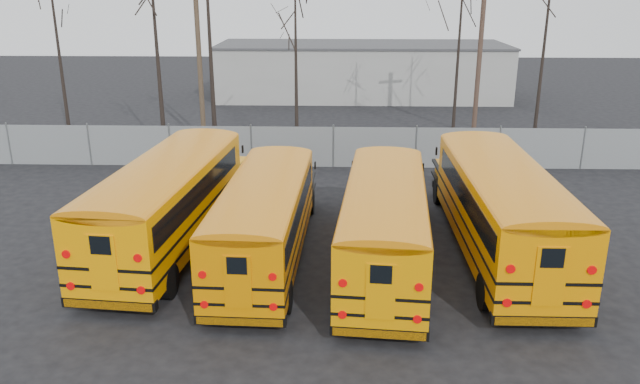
{
  "coord_description": "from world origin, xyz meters",
  "views": [
    {
      "loc": [
        0.23,
        -17.4,
        8.57
      ],
      "look_at": [
        -0.39,
        3.34,
        1.6
      ],
      "focal_mm": 35.0,
      "sensor_mm": 36.0,
      "label": 1
    }
  ],
  "objects_px": {
    "bus_d": "(500,201)",
    "utility_pole_right": "(479,57)",
    "bus_a": "(170,195)",
    "bus_b": "(265,213)",
    "bus_c": "(385,217)",
    "utility_pole_left": "(200,67)"
  },
  "relations": [
    {
      "from": "bus_a",
      "to": "utility_pole_left",
      "type": "xyz_separation_m",
      "value": [
        -1.78,
        13.75,
        2.47
      ]
    },
    {
      "from": "bus_a",
      "to": "bus_d",
      "type": "distance_m",
      "value": 10.87
    },
    {
      "from": "bus_c",
      "to": "utility_pole_right",
      "type": "xyz_separation_m",
      "value": [
        6.56,
        18.38,
        2.85
      ]
    },
    {
      "from": "utility_pole_left",
      "to": "utility_pole_right",
      "type": "relative_size",
      "value": 0.94
    },
    {
      "from": "bus_b",
      "to": "utility_pole_left",
      "type": "height_order",
      "value": "utility_pole_left"
    },
    {
      "from": "bus_d",
      "to": "utility_pole_right",
      "type": "height_order",
      "value": "utility_pole_right"
    },
    {
      "from": "bus_c",
      "to": "bus_d",
      "type": "relative_size",
      "value": 0.93
    },
    {
      "from": "bus_c",
      "to": "utility_pole_right",
      "type": "relative_size",
      "value": 1.2
    },
    {
      "from": "bus_b",
      "to": "bus_c",
      "type": "bearing_deg",
      "value": -3.5
    },
    {
      "from": "bus_d",
      "to": "utility_pole_right",
      "type": "distance_m",
      "value": 17.72
    },
    {
      "from": "utility_pole_right",
      "to": "bus_b",
      "type": "bearing_deg",
      "value": -124.92
    },
    {
      "from": "bus_b",
      "to": "utility_pole_right",
      "type": "bearing_deg",
      "value": 62.47
    },
    {
      "from": "bus_a",
      "to": "bus_d",
      "type": "xyz_separation_m",
      "value": [
        10.87,
        -0.41,
        0.03
      ]
    },
    {
      "from": "bus_a",
      "to": "utility_pole_left",
      "type": "distance_m",
      "value": 14.08
    },
    {
      "from": "bus_a",
      "to": "utility_pole_left",
      "type": "relative_size",
      "value": 1.37
    },
    {
      "from": "bus_a",
      "to": "bus_b",
      "type": "distance_m",
      "value": 3.52
    },
    {
      "from": "bus_c",
      "to": "utility_pole_left",
      "type": "xyz_separation_m",
      "value": [
        -8.86,
        15.25,
        2.59
      ]
    },
    {
      "from": "utility_pole_right",
      "to": "bus_c",
      "type": "bearing_deg",
      "value": -114.78
    },
    {
      "from": "bus_d",
      "to": "bus_b",
      "type": "bearing_deg",
      "value": -174.48
    },
    {
      "from": "bus_c",
      "to": "bus_b",
      "type": "bearing_deg",
      "value": 179.38
    },
    {
      "from": "bus_a",
      "to": "bus_b",
      "type": "xyz_separation_m",
      "value": [
        3.33,
        -1.13,
        -0.18
      ]
    },
    {
      "from": "bus_b",
      "to": "utility_pole_left",
      "type": "relative_size",
      "value": 1.23
    }
  ]
}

